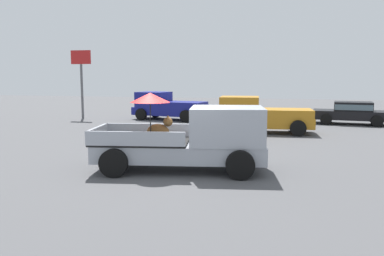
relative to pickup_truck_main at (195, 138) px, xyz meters
name	(u,v)px	position (x,y,z in m)	size (l,w,h in m)	color
ground_plane	(180,170)	(-0.45, -0.07, -0.97)	(80.00, 80.00, 0.00)	#4C4C4F
pickup_truck_main	(195,138)	(0.00, 0.00, 0.00)	(5.29, 2.91, 2.32)	black
pickup_truck_red	(167,106)	(-4.98, 13.14, -0.09)	(5.05, 2.84, 1.80)	black
pickup_truck_far	(259,115)	(1.31, 8.49, -0.09)	(4.92, 2.44, 1.80)	black
parked_sedan_near	(352,112)	(6.39, 13.28, -0.22)	(4.48, 2.37, 1.33)	black
motel_sign	(81,70)	(-10.73, 12.47, 2.25)	(1.40, 0.16, 4.53)	#59595B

